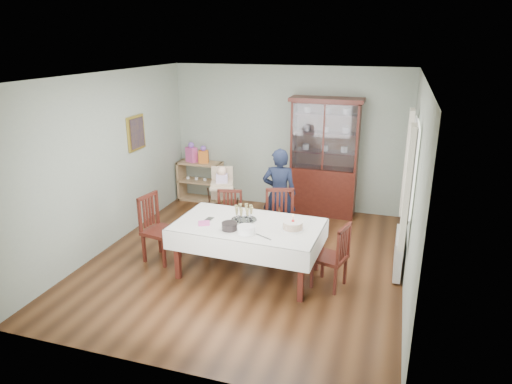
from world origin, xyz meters
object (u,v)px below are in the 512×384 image
at_px(high_chair, 223,204).
at_px(gift_bag_orange, 203,155).
at_px(chair_far_right, 280,236).
at_px(chair_far_left, 229,232).
at_px(chair_end_left, 160,241).
at_px(woman, 279,194).
at_px(birthday_cake, 293,226).
at_px(china_cabinet, 324,156).
at_px(dining_table, 248,249).
at_px(gift_bag_pink, 191,153).
at_px(chair_end_right, 330,268).
at_px(sideboard, 200,181).
at_px(champagne_tray, 244,216).

relative_size(high_chair, gift_bag_orange, 3.18).
distance_m(chair_far_right, gift_bag_orange, 2.90).
height_order(chair_far_left, chair_end_left, chair_end_left).
bearing_deg(woman, chair_far_right, 98.55).
bearing_deg(high_chair, chair_end_left, -126.58).
height_order(chair_far_left, gift_bag_orange, gift_bag_orange).
bearing_deg(chair_end_left, birthday_cake, -81.01).
height_order(woman, high_chair, woman).
distance_m(china_cabinet, chair_far_left, 2.40).
relative_size(dining_table, gift_bag_orange, 5.84).
xyz_separation_m(chair_far_right, birthday_cake, (0.36, -0.73, 0.52)).
relative_size(chair_far_right, gift_bag_orange, 2.87).
xyz_separation_m(dining_table, chair_far_left, (-0.57, 0.72, -0.11)).
height_order(high_chair, gift_bag_pink, gift_bag_pink).
distance_m(chair_far_right, high_chair, 1.41).
bearing_deg(gift_bag_pink, woman, -30.80).
distance_m(china_cabinet, gift_bag_pink, 2.67).
distance_m(chair_end_left, gift_bag_orange, 2.72).
relative_size(woman, birthday_cake, 4.94).
relative_size(chair_end_left, gift_bag_orange, 2.86).
distance_m(chair_end_right, gift_bag_orange, 4.02).
xyz_separation_m(chair_far_right, chair_end_left, (-1.66, -0.69, -0.00)).
height_order(sideboard, gift_bag_orange, gift_bag_orange).
height_order(champagne_tray, gift_bag_orange, gift_bag_orange).
height_order(chair_end_left, woman, woman).
distance_m(sideboard, high_chair, 1.56).
bearing_deg(gift_bag_orange, sideboard, 168.40).
relative_size(china_cabinet, chair_far_left, 2.39).
bearing_deg(china_cabinet, birthday_cake, -89.34).
distance_m(chair_end_right, woman, 1.79).
relative_size(chair_far_left, chair_end_left, 0.91).
bearing_deg(birthday_cake, chair_far_right, 116.19).
relative_size(dining_table, chair_far_left, 2.25).
bearing_deg(chair_end_left, gift_bag_pink, 24.51).
bearing_deg(dining_table, woman, 86.42).
xyz_separation_m(high_chair, gift_bag_orange, (-0.87, 1.21, 0.52)).
distance_m(woman, gift_bag_pink, 2.52).
bearing_deg(gift_bag_pink, chair_end_right, -39.40).
bearing_deg(chair_end_left, woman, -38.08).
bearing_deg(birthday_cake, gift_bag_orange, 132.61).
distance_m(dining_table, high_chair, 1.71).
bearing_deg(dining_table, gift_bag_orange, 124.40).
bearing_deg(high_chair, china_cabinet, 19.45).
xyz_separation_m(chair_far_right, champagne_tray, (-0.36, -0.63, 0.53)).
bearing_deg(champagne_tray, sideboard, 125.21).
relative_size(chair_end_right, gift_bag_pink, 2.25).
height_order(chair_far_right, high_chair, high_chair).
height_order(gift_bag_pink, gift_bag_orange, gift_bag_pink).
bearing_deg(chair_end_left, sideboard, 21.02).
height_order(china_cabinet, chair_far_left, china_cabinet).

